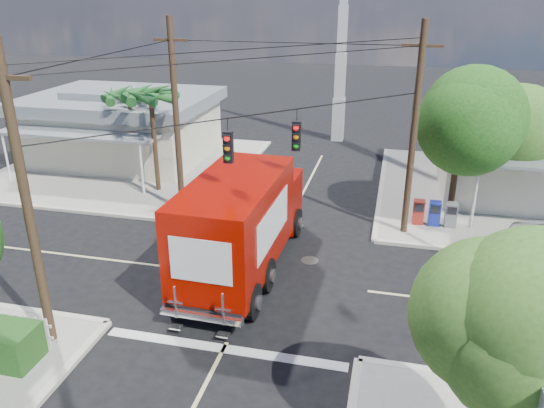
% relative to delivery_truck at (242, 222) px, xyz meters
% --- Properties ---
extents(ground, '(120.00, 120.00, 0.00)m').
position_rel_delivery_truck_xyz_m(ground, '(0.79, -0.57, -1.98)').
color(ground, black).
rests_on(ground, ground).
extents(sidewalk_ne, '(14.12, 14.12, 0.14)m').
position_rel_delivery_truck_xyz_m(sidewalk_ne, '(11.67, 10.31, -1.91)').
color(sidewalk_ne, gray).
rests_on(sidewalk_ne, ground).
extents(sidewalk_nw, '(14.12, 14.12, 0.14)m').
position_rel_delivery_truck_xyz_m(sidewalk_nw, '(-10.09, 10.31, -1.91)').
color(sidewalk_nw, gray).
rests_on(sidewalk_nw, ground).
extents(road_markings, '(32.00, 32.00, 0.01)m').
position_rel_delivery_truck_xyz_m(road_markings, '(0.79, -2.04, -1.98)').
color(road_markings, beige).
rests_on(road_markings, ground).
extents(building_nw, '(10.80, 10.20, 4.30)m').
position_rel_delivery_truck_xyz_m(building_nw, '(-11.21, 11.90, 0.24)').
color(building_nw, beige).
rests_on(building_nw, sidewalk_nw).
extents(radio_tower, '(0.80, 0.80, 17.00)m').
position_rel_delivery_truck_xyz_m(radio_tower, '(1.29, 19.43, 3.66)').
color(radio_tower, silver).
rests_on(radio_tower, ground).
extents(tree_ne_front, '(4.21, 4.14, 6.66)m').
position_rel_delivery_truck_xyz_m(tree_ne_front, '(8.00, 6.19, 2.78)').
color(tree_ne_front, '#422D1C').
rests_on(tree_ne_front, sidewalk_ne).
extents(tree_ne_back, '(3.77, 3.66, 5.82)m').
position_rel_delivery_truck_xyz_m(tree_ne_back, '(10.60, 8.39, 2.20)').
color(tree_ne_back, '#422D1C').
rests_on(tree_ne_back, sidewalk_ne).
extents(tree_se, '(3.67, 3.54, 5.62)m').
position_rel_delivery_truck_xyz_m(tree_se, '(7.80, -7.81, 2.06)').
color(tree_se, '#422D1C').
rests_on(tree_se, sidewalk_se).
extents(palm_nw_front, '(3.01, 3.08, 5.59)m').
position_rel_delivery_truck_xyz_m(palm_nw_front, '(-6.71, 6.93, 3.06)').
color(palm_nw_front, '#422D1C').
rests_on(palm_nw_front, sidewalk_nw).
extents(palm_nw_back, '(3.01, 3.08, 5.19)m').
position_rel_delivery_truck_xyz_m(palm_nw_back, '(-8.71, 8.43, 2.69)').
color(palm_nw_back, '#422D1C').
rests_on(palm_nw_back, sidewalk_nw).
extents(utility_poles, '(12.00, 10.68, 9.00)m').
position_rel_delivery_truck_xyz_m(utility_poles, '(-0.79, 1.04, 2.69)').
color(utility_poles, '#473321').
rests_on(utility_poles, ground).
extents(vending_boxes, '(1.90, 0.50, 1.10)m').
position_rel_delivery_truck_xyz_m(vending_boxes, '(7.29, 5.63, -1.29)').
color(vending_boxes, '#A6291E').
rests_on(vending_boxes, sidewalk_ne).
extents(delivery_truck, '(3.13, 9.11, 3.90)m').
position_rel_delivery_truck_xyz_m(delivery_truck, '(0.00, 0.00, 0.00)').
color(delivery_truck, black).
rests_on(delivery_truck, ground).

